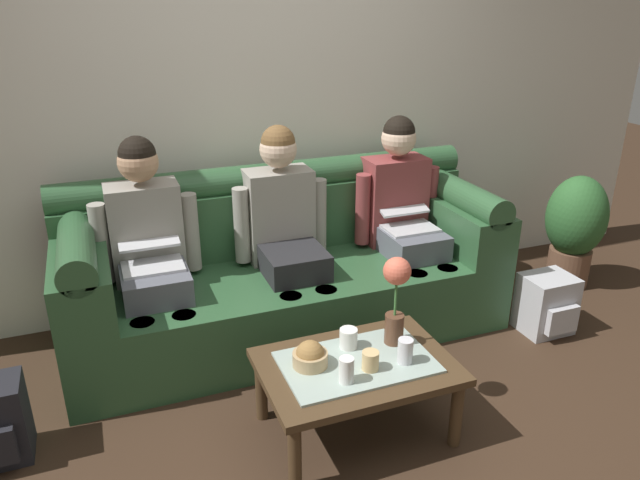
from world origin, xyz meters
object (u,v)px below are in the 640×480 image
object	(u,v)px
flower_vase	(396,292)
cup_far_center	(346,370)
cup_far_left	(405,351)
backpack_right	(547,304)
snack_bowl	(310,356)
person_right	(403,210)
person_middle	(285,226)
couch	(286,272)
potted_plant	(575,226)
cup_near_right	(370,361)
cup_near_left	(348,338)
coffee_table	(357,372)
person_left	(149,245)

from	to	relation	value
flower_vase	cup_far_center	bearing A→B (deg)	-148.36
cup_far_left	backpack_right	distance (m)	1.36
snack_bowl	backpack_right	size ratio (longest dim) A/B	0.44
person_right	backpack_right	bearing A→B (deg)	-41.59
person_middle	couch	bearing A→B (deg)	90.00
snack_bowl	cup_far_left	size ratio (longest dim) A/B	1.37
person_middle	potted_plant	world-z (taller)	person_middle
cup_near_right	cup_far_center	world-z (taller)	cup_far_center
couch	cup_near_left	distance (m)	0.90
flower_vase	cup_near_left	bearing A→B (deg)	170.24
coffee_table	flower_vase	distance (m)	0.40
person_right	coffee_table	distance (m)	1.30
person_middle	cup_far_left	world-z (taller)	person_middle
person_right	flower_vase	world-z (taller)	person_right
person_middle	cup_far_center	distance (m)	1.16
couch	person_middle	xyz separation A→B (m)	(0.00, -0.00, 0.29)
person_left	coffee_table	size ratio (longest dim) A/B	1.43
couch	cup_near_left	world-z (taller)	couch
cup_near_left	person_left	bearing A→B (deg)	130.79
couch	flower_vase	world-z (taller)	couch
person_right	coffee_table	xyz separation A→B (m)	(-0.76, -1.01, -0.34)
person_left	person_middle	bearing A→B (deg)	0.06
cup_far_left	potted_plant	distance (m)	2.05
person_middle	flower_vase	size ratio (longest dim) A/B	2.83
person_left	cup_near_left	distance (m)	1.20
person_left	cup_near_left	xyz separation A→B (m)	(0.77, -0.89, -0.23)
cup_far_center	person_right	bearing A→B (deg)	52.65
couch	cup_near_right	distance (m)	1.09
cup_near_left	cup_far_left	bearing A→B (deg)	-47.27
person_right	potted_plant	size ratio (longest dim) A/B	1.57
potted_plant	flower_vase	bearing A→B (deg)	-156.28
coffee_table	backpack_right	bearing A→B (deg)	15.93
snack_bowl	cup_far_left	world-z (taller)	snack_bowl
snack_bowl	couch	bearing A→B (deg)	78.08
cup_far_center	person_middle	bearing A→B (deg)	84.75
couch	cup_near_right	size ratio (longest dim) A/B	29.04
couch	person_left	distance (m)	0.81
person_middle	cup_far_center	world-z (taller)	person_middle
cup_near_left	backpack_right	xyz separation A→B (m)	(1.42, 0.29, -0.25)
person_middle	person_right	bearing A→B (deg)	-0.05
person_left	snack_bowl	bearing A→B (deg)	-60.10
coffee_table	cup_near_left	size ratio (longest dim) A/B	9.18
flower_vase	snack_bowl	size ratio (longest dim) A/B	2.77
cup_far_center	coffee_table	bearing A→B (deg)	49.32
cup_near_right	potted_plant	xyz separation A→B (m)	(1.99, 0.94, 0.01)
cup_far_center	cup_far_left	size ratio (longest dim) A/B	1.00
cup_far_center	couch	bearing A→B (deg)	84.77
cup_near_left	cup_near_right	size ratio (longest dim) A/B	1.09
person_left	potted_plant	xyz separation A→B (m)	(2.77, -0.14, -0.23)
flower_vase	cup_far_left	world-z (taller)	flower_vase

